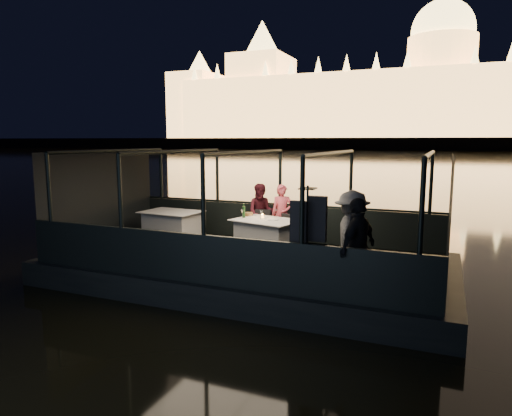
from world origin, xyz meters
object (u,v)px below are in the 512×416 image
at_px(dining_table_central, 266,236).
at_px(dining_table_aft, 172,226).
at_px(wine_bottle, 244,211).
at_px(coat_stand, 307,240).
at_px(person_woman_coral, 282,214).
at_px(chair_port_left, 260,226).
at_px(person_man_maroon, 261,212).
at_px(chair_port_right, 285,230).
at_px(passenger_stripe, 351,236).
at_px(passenger_dark, 358,246).

distance_m(dining_table_central, dining_table_aft, 2.71).
xyz_separation_m(dining_table_central, wine_bottle, (-0.60, 0.08, 0.53)).
xyz_separation_m(coat_stand, person_woman_coral, (-1.61, 3.34, -0.15)).
xyz_separation_m(chair_port_left, person_man_maroon, (-0.10, 0.33, 0.30)).
bearing_deg(wine_bottle, chair_port_left, 78.29).
distance_m(dining_table_central, chair_port_right, 0.61).
bearing_deg(chair_port_left, chair_port_right, -28.71).
bearing_deg(wine_bottle, chair_port_right, 27.88).
relative_size(chair_port_right, wine_bottle, 2.42).
xyz_separation_m(person_man_maroon, passenger_stripe, (2.77, -2.54, 0.10)).
xyz_separation_m(coat_stand, wine_bottle, (-2.22, 2.38, 0.02)).
bearing_deg(person_woman_coral, dining_table_central, -111.57).
bearing_deg(person_man_maroon, chair_port_left, -89.48).
relative_size(dining_table_central, person_woman_coral, 0.98).
distance_m(dining_table_aft, person_man_maroon, 2.32).
relative_size(chair_port_left, chair_port_right, 1.04).
height_order(person_woman_coral, passenger_stripe, passenger_stripe).
xyz_separation_m(coat_stand, passenger_dark, (0.83, 0.08, -0.05)).
bearing_deg(wine_bottle, passenger_stripe, -28.76).
distance_m(person_woman_coral, passenger_stripe, 3.33).
distance_m(dining_table_aft, wine_bottle, 2.17).
bearing_deg(passenger_stripe, dining_table_central, 45.79).
bearing_deg(person_woman_coral, dining_table_aft, 175.56).
bearing_deg(passenger_dark, chair_port_right, -121.79).
xyz_separation_m(dining_table_aft, person_woman_coral, (2.71, 0.80, 0.36)).
relative_size(chair_port_right, coat_stand, 0.44).
relative_size(dining_table_central, wine_bottle, 4.38).
height_order(coat_stand, wine_bottle, coat_stand).
bearing_deg(coat_stand, passenger_dark, 5.20).
relative_size(coat_stand, passenger_dark, 1.10).
xyz_separation_m(chair_port_right, passenger_dark, (2.18, -2.76, 0.40)).
relative_size(chair_port_left, person_woman_coral, 0.56).
height_order(dining_table_central, passenger_stripe, passenger_stripe).
bearing_deg(wine_bottle, dining_table_central, -7.46).
height_order(coat_stand, passenger_dark, coat_stand).
height_order(dining_table_aft, coat_stand, coat_stand).
xyz_separation_m(chair_port_right, coat_stand, (1.35, -2.84, 0.45)).
relative_size(person_woman_coral, passenger_dark, 0.89).
relative_size(dining_table_central, dining_table_aft, 1.00).
distance_m(chair_port_left, wine_bottle, 0.83).
relative_size(person_woman_coral, wine_bottle, 4.46).
distance_m(person_man_maroon, wine_bottle, 1.02).
xyz_separation_m(dining_table_central, chair_port_left, (-0.46, 0.75, 0.06)).
relative_size(dining_table_aft, passenger_stripe, 0.86).
distance_m(dining_table_aft, chair_port_right, 2.98).
xyz_separation_m(dining_table_central, dining_table_aft, (-2.70, 0.24, 0.00)).
bearing_deg(chair_port_left, passenger_stripe, -52.04).
relative_size(passenger_stripe, passenger_dark, 1.02).
relative_size(person_man_maroon, passenger_dark, 0.89).
height_order(chair_port_left, coat_stand, coat_stand).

